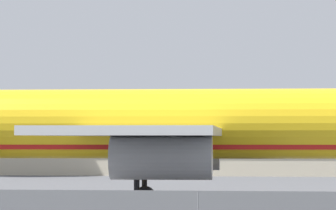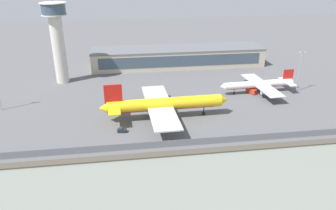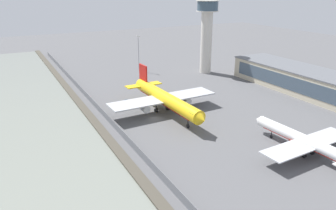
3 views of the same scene
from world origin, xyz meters
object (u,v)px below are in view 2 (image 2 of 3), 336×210
Objects in this scene: ops_van at (251,91)px; control_tower at (57,35)px; passenger_jet_white_red at (259,84)px; apron_light_mast_apron_east at (300,69)px; baggage_tug at (122,130)px; cargo_jet_yellow at (163,104)px.

control_tower is at bearing 162.16° from ops_van.
apron_light_mast_apron_east is at bearing -2.87° from passenger_jet_white_red.
baggage_tug is at bearing -160.34° from apron_light_mast_apron_east.
passenger_jet_white_red is at bearing 25.32° from baggage_tug.
control_tower is at bearing 116.38° from baggage_tug.
cargo_jet_yellow is 68.68m from apron_light_mast_apron_east.
cargo_jet_yellow is at bearing 30.10° from baggage_tug.
apron_light_mast_apron_east reaches higher than passenger_jet_white_red.
control_tower reaches higher than cargo_jet_yellow.
cargo_jet_yellow reaches higher than baggage_tug.
baggage_tug is at bearing -153.72° from ops_van.
cargo_jet_yellow is 51.80m from passenger_jet_white_red.
apron_light_mast_apron_east is (65.56, 19.81, 5.15)m from cargo_jet_yellow.
passenger_jet_white_red reaches higher than baggage_tug.
cargo_jet_yellow is 2.60× the size of apron_light_mast_apron_east.
cargo_jet_yellow is at bearing -163.19° from apron_light_mast_apron_east.
cargo_jet_yellow reaches higher than passenger_jet_white_red.
passenger_jet_white_red is 70.48m from baggage_tug.
cargo_jet_yellow is 68.63m from control_tower.
baggage_tug is 0.18× the size of apron_light_mast_apron_east.
baggage_tug is at bearing -154.68° from passenger_jet_white_red.
passenger_jet_white_red is 6.66× the size of ops_van.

